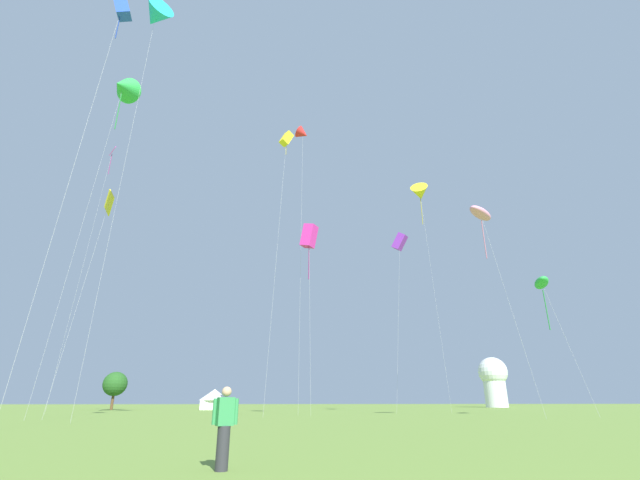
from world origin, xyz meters
The scene contains 16 objects.
kite_yellow_box centered at (-3.05, 41.69, 31.00)m, with size 2.30×2.59×32.10m.
kite_yellow_diamond centered at (-20.08, 36.87, 19.32)m, with size 2.24×2.62×20.87m.
kite_yellow_delta centered at (17.67, 53.90, 30.99)m, with size 3.77×4.08×32.69m.
kite_cyan_delta centered at (-16.32, 30.25, 36.65)m, with size 3.91×3.95×38.26m.
kite_pink_parafoil centered at (16.13, 33.95, 18.71)m, with size 4.43×3.87×19.35m.
kite_magenta_diamond centered at (-26.28, 49.98, 31.77)m, with size 2.07×1.59×33.96m.
kite_red_delta centered at (-0.68, 48.10, 36.31)m, with size 2.40×3.17×37.46m.
kite_magenta_box centered at (0.02, 44.10, 19.52)m, with size 2.28×2.43×20.99m.
kite_blue_box centered at (-16.54, 23.85, 30.37)m, with size 2.00×1.93×31.53m.
kite_green_delta centered at (-20.42, 35.80, 32.30)m, with size 3.56×3.68×34.03m.
kite_green_parafoil centered at (23.53, 37.41, 12.77)m, with size 3.39×4.34×13.45m.
kite_purple_box centered at (13.31, 51.81, 22.16)m, with size 3.31×2.25×23.44m.
person_spectator centered at (-4.77, 7.62, 0.85)m, with size 0.57×0.34×1.73m.
festival_tent_right centered at (-13.07, 74.67, 1.79)m, with size 4.98×4.98×3.24m.
observatory_dome centered at (46.40, 94.76, 6.01)m, with size 6.40×6.40×10.80m.
tree_distant_left centered at (-29.87, 76.58, 4.04)m, with size 3.90×3.90×6.02m.
Camera 1 is at (-3.77, -2.98, 1.43)m, focal length 24.21 mm.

